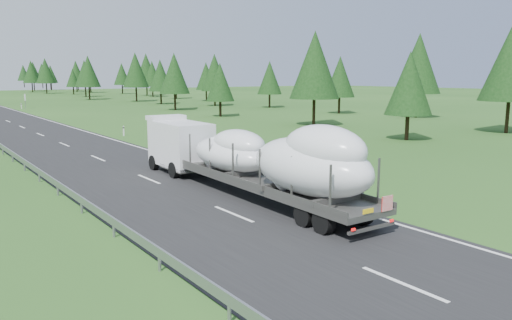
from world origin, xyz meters
TOP-DOWN VIEW (x-y plane):
  - ground at (0.00, 0.00)m, footprint 400.00×400.00m
  - highway_sign at (7.20, 80.00)m, footprint 0.08×0.90m
  - tree_line_right at (38.53, 108.93)m, footprint 27.54×285.47m
  - boat_truck at (2.51, 2.19)m, footprint 3.20×18.36m

SIDE VIEW (x-z plane):
  - ground at x=0.00m, z-range 0.00..0.00m
  - highway_sign at x=7.20m, z-range 0.51..3.11m
  - boat_truck at x=2.51m, z-range 0.06..4.08m
  - tree_line_right at x=38.53m, z-range 0.64..12.83m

